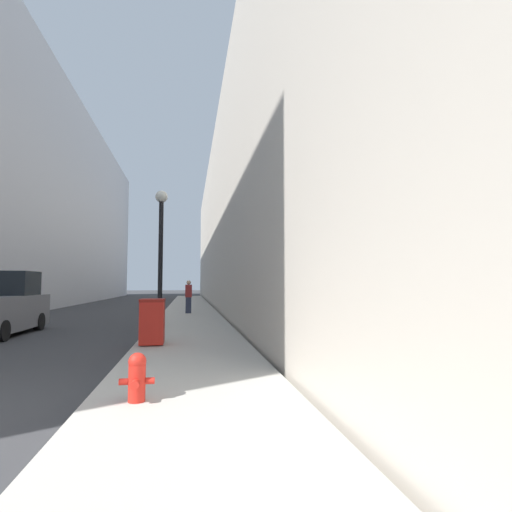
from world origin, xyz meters
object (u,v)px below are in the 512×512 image
at_px(fire_hydrant, 137,376).
at_px(trash_bin, 152,321).
at_px(lamppost, 161,244).
at_px(pedestrian_on_sidewalk, 189,297).

height_order(fire_hydrant, trash_bin, trash_bin).
xyz_separation_m(lamppost, pedestrian_on_sidewalk, (1.08, 6.34, -2.24)).
bearing_deg(fire_hydrant, trash_bin, 92.79).
bearing_deg(lamppost, pedestrian_on_sidewalk, 80.31).
distance_m(fire_hydrant, pedestrian_on_sidewalk, 16.36).
bearing_deg(lamppost, trash_bin, -88.26).
relative_size(fire_hydrant, lamppost, 0.13).
relative_size(trash_bin, pedestrian_on_sidewalk, 0.68).
xyz_separation_m(fire_hydrant, lamppost, (-0.40, 9.99, 2.79)).
bearing_deg(fire_hydrant, lamppost, 92.28).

